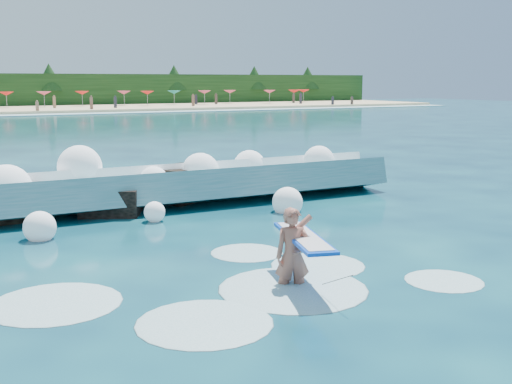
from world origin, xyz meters
The scene contains 6 objects.
ground centered at (0.00, 0.00, 0.00)m, with size 200.00×200.00×0.00m, color #07273D.
breaking_wave centered at (-0.38, 7.43, 0.56)m, with size 18.61×2.87×1.60m.
rock_cluster centered at (-1.22, 7.49, 0.42)m, with size 8.08×3.27×1.31m.
surfer_with_board centered at (0.36, -1.67, 0.69)m, with size 1.33×3.01×1.87m.
wave_spray centered at (-1.28, 7.16, 0.96)m, with size 15.62×4.64×2.15m.
surf_foam centered at (-0.65, -1.37, 0.00)m, with size 9.03×5.53×0.14m.
Camera 1 is at (-5.98, -11.75, 3.91)m, focal length 45.00 mm.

